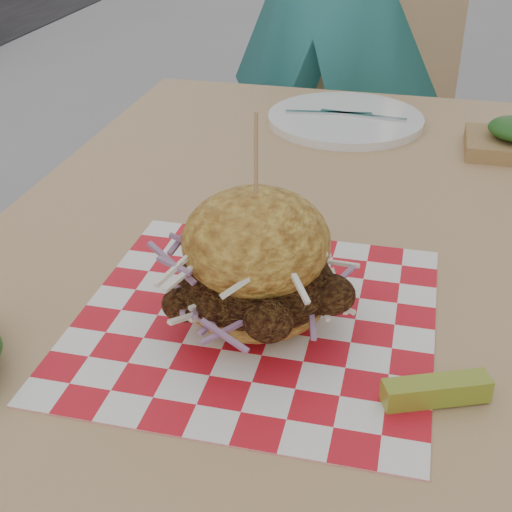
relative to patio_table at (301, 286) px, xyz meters
name	(u,v)px	position (x,y,z in m)	size (l,w,h in m)	color
patio_table	(301,286)	(0.00, 0.00, 0.00)	(0.80, 1.20, 0.75)	tan
patio_chair	(372,119)	(0.01, 1.02, -0.12)	(0.45, 0.46, 0.95)	tan
paper_liner	(256,318)	(-0.01, -0.19, 0.08)	(0.36, 0.36, 0.00)	red
sandwich	(256,267)	(-0.01, -0.19, 0.14)	(0.19, 0.19, 0.22)	gold
pickle_spear	(436,391)	(0.17, -0.28, 0.09)	(0.10, 0.02, 0.02)	olive
place_setting	(345,119)	(0.00, 0.42, 0.09)	(0.27, 0.27, 0.02)	white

